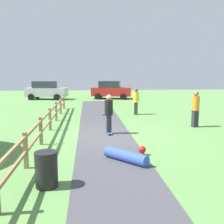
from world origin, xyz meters
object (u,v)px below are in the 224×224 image
at_px(parked_car_silver, 46,90).
at_px(skater_fallen, 127,155).
at_px(trash_bin, 46,169).
at_px(parked_car_red, 111,90).
at_px(skateboard_loose, 106,114).
at_px(skater_riding, 109,112).
at_px(bystander_orange, 196,107).
at_px(bystander_yellow, 136,100).

bearing_deg(parked_car_silver, skater_fallen, -74.43).
height_order(trash_bin, parked_car_red, parked_car_red).
bearing_deg(skateboard_loose, skater_riding, -92.98).
bearing_deg(bystander_orange, parked_car_red, 101.44).
height_order(skater_riding, bystander_yellow, skater_riding).
xyz_separation_m(parked_car_silver, parked_car_red, (6.86, 0.00, 0.00)).
xyz_separation_m(skater_riding, skateboard_loose, (0.27, 5.19, -0.94)).
relative_size(trash_bin, parked_car_silver, 0.20).
bearing_deg(bystander_orange, skater_fallen, -131.32).
xyz_separation_m(skateboard_loose, parked_car_red, (1.31, 10.97, 0.87)).
relative_size(parked_car_silver, parked_car_red, 0.99).
relative_size(bystander_orange, parked_car_silver, 0.42).
bearing_deg(bystander_orange, skateboard_loose, 137.15).
height_order(trash_bin, skater_fallen, trash_bin).
relative_size(skater_riding, bystander_yellow, 1.02).
xyz_separation_m(skater_fallen, parked_car_red, (1.31, 19.94, 0.76)).
bearing_deg(parked_car_red, skater_riding, -95.59).
height_order(skateboard_loose, bystander_orange, bystander_orange).
relative_size(skateboard_loose, parked_car_silver, 0.18).
distance_m(skater_riding, bystander_orange, 4.76).
bearing_deg(bystander_orange, parked_car_silver, 123.43).
xyz_separation_m(skater_riding, skater_fallen, (0.27, -3.79, -0.83)).
height_order(skater_riding, skateboard_loose, skater_riding).
relative_size(trash_bin, skateboard_loose, 1.13).
bearing_deg(trash_bin, skater_fallen, 35.73).
relative_size(trash_bin, skater_fallen, 0.61).
bearing_deg(skater_fallen, skater_riding, 94.12).
height_order(bystander_yellow, parked_car_red, parked_car_red).
distance_m(skater_fallen, parked_car_silver, 20.71).
xyz_separation_m(skater_fallen, bystander_orange, (4.34, 4.94, 0.85)).
relative_size(skater_riding, parked_car_red, 0.40).
height_order(bystander_yellow, parked_car_silver, parked_car_silver).
xyz_separation_m(skater_riding, bystander_orange, (4.62, 1.16, 0.02)).
relative_size(skater_riding, bystander_orange, 0.96).
height_order(skateboard_loose, parked_car_red, parked_car_red).
bearing_deg(parked_car_silver, trash_bin, -81.37).
bearing_deg(trash_bin, skater_riding, 69.70).
distance_m(skater_fallen, bystander_yellow, 9.48).
relative_size(skater_riding, parked_car_silver, 0.41).
relative_size(skater_fallen, parked_car_red, 0.33).
distance_m(bystander_orange, parked_car_silver, 17.97).
bearing_deg(parked_car_silver, parked_car_red, 0.02).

